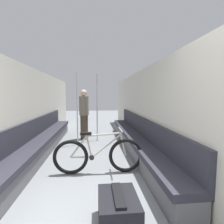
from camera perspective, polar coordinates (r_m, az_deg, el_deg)
The scene contains 9 objects.
wall_left at distance 4.69m, azimuth -24.89°, elevation 0.38°, with size 0.10×9.62×2.09m, color beige.
wall_right at distance 4.60m, azimuth 10.52°, elevation 0.71°, with size 0.10×9.62×2.09m, color beige.
bench_seat_row_left at distance 4.59m, azimuth -22.20°, elevation -9.28°, with size 0.45×5.32×0.86m.
bench_seat_row_right at distance 4.52m, azimuth 7.86°, elevation -9.15°, with size 0.45×5.32×0.86m.
bicycle at distance 3.28m, azimuth -4.43°, elevation -13.91°, with size 1.63×0.46×0.81m.
grab_pole_near at distance 5.43m, azimuth -4.90°, elevation 1.09°, with size 0.08×0.08×2.07m.
grab_pole_far at distance 5.03m, azimuth -11.30°, elevation 0.67°, with size 0.08×0.08×2.07m.
passenger_standing at distance 5.69m, azimuth -9.12°, elevation -0.59°, with size 0.30×0.30×1.60m.
luggage_bag at distance 2.16m, azimuth 2.03°, elevation -29.63°, with size 0.42×0.56×0.38m.
Camera 1 is at (0.14, -1.20, 1.42)m, focal length 28.00 mm.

